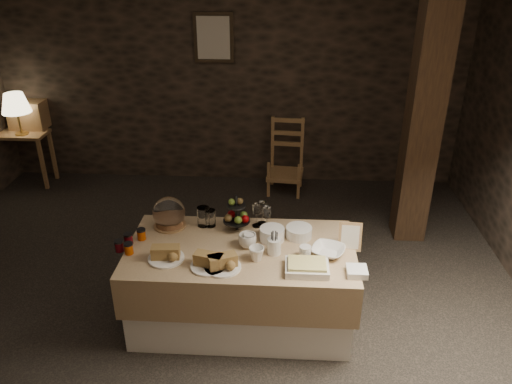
# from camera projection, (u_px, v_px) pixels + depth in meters

# --- Properties ---
(ground_plane) EXTENTS (5.50, 5.00, 0.01)m
(ground_plane) POSITION_uv_depth(u_px,v_px,m) (200.00, 302.00, 4.20)
(ground_plane) COLOR black
(ground_plane) RESTS_ON ground
(room_shell) EXTENTS (5.52, 5.02, 2.60)m
(room_shell) POSITION_uv_depth(u_px,v_px,m) (189.00, 125.00, 3.50)
(room_shell) COLOR black
(room_shell) RESTS_ON ground
(buffet_table) EXTENTS (1.70, 0.90, 0.67)m
(buffet_table) POSITION_uv_depth(u_px,v_px,m) (241.00, 279.00, 3.84)
(buffet_table) COLOR silver
(buffet_table) RESTS_ON ground_plane
(console_table) EXTENTS (0.62, 0.35, 0.66)m
(console_table) POSITION_uv_depth(u_px,v_px,m) (22.00, 143.00, 6.05)
(console_table) COLOR brown
(console_table) RESTS_ON ground_plane
(table_lamp) EXTENTS (0.33, 0.33, 0.50)m
(table_lamp) POSITION_uv_depth(u_px,v_px,m) (15.00, 104.00, 5.77)
(table_lamp) COLOR tan
(table_lamp) RESTS_ON console_table
(wine_rack) EXTENTS (0.42, 0.26, 0.34)m
(wine_rack) POSITION_uv_depth(u_px,v_px,m) (28.00, 115.00, 6.07)
(wine_rack) COLOR brown
(wine_rack) RESTS_ON console_table
(chair) EXTENTS (0.45, 0.43, 0.69)m
(chair) POSITION_uv_depth(u_px,v_px,m) (285.00, 160.00, 5.95)
(chair) COLOR brown
(chair) RESTS_ON ground_plane
(timber_column) EXTENTS (0.30, 0.30, 2.60)m
(timber_column) POSITION_uv_depth(u_px,v_px,m) (424.00, 113.00, 4.61)
(timber_column) COLOR black
(timber_column) RESTS_ON ground_plane
(framed_picture) EXTENTS (0.45, 0.04, 0.55)m
(framed_picture) POSITION_uv_depth(u_px,v_px,m) (214.00, 38.00, 5.63)
(framed_picture) COLOR #2E2216
(framed_picture) RESTS_ON room_shell
(plate_stack_a) EXTENTS (0.19, 0.19, 0.10)m
(plate_stack_a) POSITION_uv_depth(u_px,v_px,m) (272.00, 234.00, 3.79)
(plate_stack_a) COLOR silver
(plate_stack_a) RESTS_ON buffet_table
(plate_stack_b) EXTENTS (0.20, 0.20, 0.08)m
(plate_stack_b) POSITION_uv_depth(u_px,v_px,m) (299.00, 232.00, 3.83)
(plate_stack_b) COLOR silver
(plate_stack_b) RESTS_ON buffet_table
(cutlery_holder) EXTENTS (0.10, 0.10, 0.12)m
(cutlery_holder) POSITION_uv_depth(u_px,v_px,m) (274.00, 246.00, 3.62)
(cutlery_holder) COLOR silver
(cutlery_holder) RESTS_ON buffet_table
(cup_a) EXTENTS (0.15, 0.15, 0.11)m
(cup_a) POSITION_uv_depth(u_px,v_px,m) (247.00, 241.00, 3.70)
(cup_a) COLOR silver
(cup_a) RESTS_ON buffet_table
(cup_b) EXTENTS (0.13, 0.13, 0.10)m
(cup_b) POSITION_uv_depth(u_px,v_px,m) (257.00, 254.00, 3.55)
(cup_b) COLOR silver
(cup_b) RESTS_ON buffet_table
(mug_c) EXTENTS (0.09, 0.09, 0.09)m
(mug_c) POSITION_uv_depth(u_px,v_px,m) (250.00, 239.00, 3.73)
(mug_c) COLOR silver
(mug_c) RESTS_ON buffet_table
(mug_d) EXTENTS (0.08, 0.08, 0.09)m
(mug_d) POSITION_uv_depth(u_px,v_px,m) (305.00, 252.00, 3.58)
(mug_d) COLOR silver
(mug_d) RESTS_ON buffet_table
(bowl) EXTENTS (0.30, 0.30, 0.06)m
(bowl) POSITION_uv_depth(u_px,v_px,m) (328.00, 251.00, 3.62)
(bowl) COLOR silver
(bowl) RESTS_ON buffet_table
(cake_dome) EXTENTS (0.26, 0.26, 0.26)m
(cake_dome) POSITION_uv_depth(u_px,v_px,m) (169.00, 214.00, 3.95)
(cake_dome) COLOR brown
(cake_dome) RESTS_ON buffet_table
(fruit_stand) EXTENTS (0.21, 0.21, 0.30)m
(fruit_stand) POSITION_uv_depth(u_px,v_px,m) (237.00, 216.00, 3.89)
(fruit_stand) COLOR black
(fruit_stand) RESTS_ON buffet_table
(bread_platter_left) EXTENTS (0.26, 0.26, 0.11)m
(bread_platter_left) POSITION_uv_depth(u_px,v_px,m) (166.00, 254.00, 3.56)
(bread_platter_left) COLOR silver
(bread_platter_left) RESTS_ON buffet_table
(bread_platter_center) EXTENTS (0.26, 0.26, 0.11)m
(bread_platter_center) POSITION_uv_depth(u_px,v_px,m) (209.00, 262.00, 3.48)
(bread_platter_center) COLOR silver
(bread_platter_center) RESTS_ON buffet_table
(bread_platter_right) EXTENTS (0.26, 0.26, 0.11)m
(bread_platter_right) POSITION_uv_depth(u_px,v_px,m) (223.00, 263.00, 3.46)
(bread_platter_right) COLOR silver
(bread_platter_right) RESTS_ON buffet_table
(jam_jars) EXTENTS (0.18, 0.26, 0.07)m
(jam_jars) POSITION_uv_depth(u_px,v_px,m) (130.00, 242.00, 3.71)
(jam_jars) COLOR #4D070F
(jam_jars) RESTS_ON buffet_table
(tart_dish) EXTENTS (0.30, 0.22, 0.07)m
(tart_dish) POSITION_uv_depth(u_px,v_px,m) (307.00, 267.00, 3.43)
(tart_dish) COLOR silver
(tart_dish) RESTS_ON buffet_table
(square_dish) EXTENTS (0.14, 0.14, 0.04)m
(square_dish) POSITION_uv_depth(u_px,v_px,m) (357.00, 271.00, 3.40)
(square_dish) COLOR silver
(square_dish) RESTS_ON buffet_table
(menu_frame) EXTENTS (0.17, 0.08, 0.22)m
(menu_frame) POSITION_uv_depth(u_px,v_px,m) (350.00, 237.00, 3.68)
(menu_frame) COLOR brown
(menu_frame) RESTS_ON buffet_table
(storage_jar_a) EXTENTS (0.10, 0.10, 0.16)m
(storage_jar_a) POSITION_uv_depth(u_px,v_px,m) (203.00, 217.00, 3.97)
(storage_jar_a) COLOR white
(storage_jar_a) RESTS_ON buffet_table
(storage_jar_b) EXTENTS (0.09, 0.09, 0.14)m
(storage_jar_b) POSITION_uv_depth(u_px,v_px,m) (210.00, 218.00, 3.97)
(storage_jar_b) COLOR white
(storage_jar_b) RESTS_ON buffet_table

